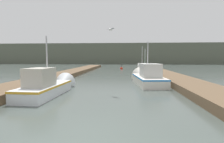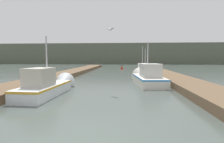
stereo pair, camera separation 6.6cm
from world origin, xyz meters
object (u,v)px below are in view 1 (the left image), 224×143
seagull_lead (111,29)px  fishing_boat_0 (50,85)px  fishing_boat_1 (147,77)px  mooring_piling_0 (149,70)px  mooring_piling_1 (153,70)px  fishing_boat_2 (145,73)px  channel_buoy (121,68)px  fishing_boat_3 (142,70)px

seagull_lead → fishing_boat_0: bearing=-118.3°
fishing_boat_0 → fishing_boat_1: size_ratio=0.89×
mooring_piling_0 → mooring_piling_1: 3.33m
fishing_boat_2 → channel_buoy: fishing_boat_2 is taller
fishing_boat_1 → mooring_piling_0: (1.43, 9.36, -0.01)m
fishing_boat_3 → fishing_boat_0: bearing=-110.5°
fishing_boat_3 → mooring_piling_1: 3.54m
fishing_boat_0 → seagull_lead: 4.95m
fishing_boat_3 → mooring_piling_1: fishing_boat_3 is taller
fishing_boat_1 → fishing_boat_3: bearing=81.2°
mooring_piling_1 → fishing_boat_0: bearing=-125.7°
mooring_piling_1 → mooring_piling_0: bearing=90.2°
mooring_piling_1 → seagull_lead: (-4.13, -9.48, 3.20)m
fishing_boat_3 → channel_buoy: fishing_boat_3 is taller
fishing_boat_3 → mooring_piling_0: size_ratio=5.21×
fishing_boat_0 → mooring_piling_1: fishing_boat_0 is taller
channel_buoy → mooring_piling_1: bearing=-72.4°
mooring_piling_0 → channel_buoy: size_ratio=1.00×
fishing_boat_1 → fishing_boat_2: bearing=80.1°
mooring_piling_0 → channel_buoy: mooring_piling_0 is taller
seagull_lead → fishing_boat_1: bearing=96.1°
fishing_boat_3 → channel_buoy: bearing=113.9°
fishing_boat_2 → fishing_boat_3: (0.21, 5.07, -0.06)m
mooring_piling_0 → seagull_lead: size_ratio=2.10×
fishing_boat_1 → fishing_boat_0: bearing=-149.0°
fishing_boat_0 → fishing_boat_1: fishing_boat_1 is taller
mooring_piling_1 → seagull_lead: seagull_lead is taller
fishing_boat_2 → fishing_boat_0: bearing=-126.9°
fishing_boat_1 → mooring_piling_0: bearing=75.8°
fishing_boat_2 → mooring_piling_0: 5.11m
fishing_boat_3 → mooring_piling_1: size_ratio=4.10×
fishing_boat_0 → mooring_piling_0: size_ratio=5.23×
fishing_boat_0 → channel_buoy: (3.81, 22.54, -0.35)m
fishing_boat_1 → mooring_piling_1: 6.20m
mooring_piling_1 → seagull_lead: 10.83m
channel_buoy → seagull_lead: size_ratio=2.10×
fishing_boat_1 → seagull_lead: bearing=-133.4°
fishing_boat_2 → mooring_piling_1: fishing_boat_2 is taller
mooring_piling_0 → channel_buoy: (-3.79, 8.62, -0.36)m
mooring_piling_1 → seagull_lead: size_ratio=2.67×
fishing_boat_0 → fishing_boat_1: bearing=38.4°
fishing_boat_1 → mooring_piling_1: fishing_boat_1 is taller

